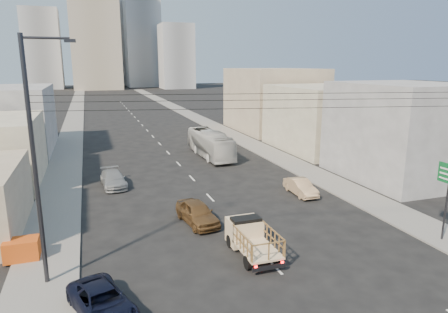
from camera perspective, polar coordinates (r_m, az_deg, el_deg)
ground at (r=21.08m, az=9.63°, el=-17.56°), size 420.00×420.00×0.00m
sidewalk_left at (r=86.54m, az=-20.57°, el=5.17°), size 3.50×180.00×0.12m
sidewalk_right at (r=88.93m, az=-5.21°, el=6.14°), size 3.50×180.00×0.12m
lane_dashes at (r=70.23m, az=-11.27°, el=4.06°), size 0.15×104.00×0.01m
flatbed_pickup at (r=23.28m, az=3.92°, el=-11.28°), size 1.95×4.41×1.90m
navy_pickup at (r=19.13m, az=-17.00°, el=-19.27°), size 3.31×4.85×1.23m
city_bus at (r=47.08m, az=-1.99°, el=1.82°), size 2.78×10.93×3.03m
sedan_brown at (r=27.59m, az=-3.85°, el=-8.01°), size 2.46×4.73×1.54m
sedan_tan at (r=34.08m, az=10.89°, el=-4.29°), size 1.48×4.02×1.31m
sedan_grey at (r=36.94m, az=-15.54°, el=-3.12°), size 2.29×4.88×1.38m
streetlamp_left at (r=20.43m, az=-25.24°, el=-0.18°), size 2.36×0.25×12.00m
overhead_wires at (r=19.58m, az=8.54°, el=7.92°), size 23.01×5.02×0.72m
crate_stack at (r=25.26m, az=-26.93°, el=-11.72°), size 1.80×1.20×1.14m
bldg_right_near at (r=41.33m, az=24.10°, el=3.32°), size 10.00×12.00×9.00m
bldg_right_mid at (r=52.67m, az=14.15°, el=5.37°), size 11.00×14.00×8.00m
bldg_right_far at (r=66.70m, az=7.09°, el=8.07°), size 12.00×16.00×10.00m
high_rise_tower at (r=186.91m, az=-18.10°, el=18.37°), size 20.00×20.00×60.00m
midrise_ne at (r=202.85m, az=-11.53°, el=15.43°), size 16.00×16.00×40.00m
midrise_nw at (r=196.68m, az=-24.48°, el=13.76°), size 15.00×15.00×34.00m
midrise_back at (r=216.65m, az=-15.36°, el=15.59°), size 18.00×18.00×44.00m
midrise_east at (r=185.01m, az=-6.81°, el=13.98°), size 14.00×14.00×28.00m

